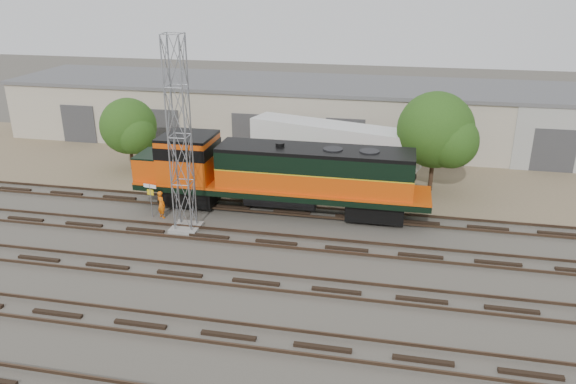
% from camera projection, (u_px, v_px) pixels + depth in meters
% --- Properties ---
extents(ground, '(140.00, 140.00, 0.00)m').
position_uv_depth(ground, '(270.00, 256.00, 30.47)').
color(ground, '#47423A').
rests_on(ground, ground).
extents(dirt_strip, '(80.00, 16.00, 0.02)m').
position_uv_depth(dirt_strip, '(315.00, 168.00, 44.15)').
color(dirt_strip, '#726047').
rests_on(dirt_strip, ground).
extents(tracks, '(80.00, 20.40, 0.28)m').
position_uv_depth(tracks, '(256.00, 282.00, 27.70)').
color(tracks, black).
rests_on(tracks, ground).
extents(warehouse, '(58.40, 10.40, 5.30)m').
position_uv_depth(warehouse, '(330.00, 113.00, 50.46)').
color(warehouse, '#B8AD99').
rests_on(warehouse, ground).
extents(locomotive, '(18.73, 3.29, 4.50)m').
position_uv_depth(locomotive, '(275.00, 174.00, 35.22)').
color(locomotive, black).
rests_on(locomotive, tracks).
extents(signal_tower, '(1.67, 1.67, 11.36)m').
position_uv_depth(signal_tower, '(180.00, 140.00, 31.66)').
color(signal_tower, gray).
rests_on(signal_tower, ground).
extents(sign_post, '(0.90, 0.21, 2.22)m').
position_uv_depth(sign_post, '(151.00, 194.00, 34.78)').
color(sign_post, gray).
rests_on(sign_post, ground).
extents(worker, '(0.77, 0.71, 1.77)m').
position_uv_depth(worker, '(161.00, 204.00, 34.93)').
color(worker, orange).
rests_on(worker, ground).
extents(semi_trailer, '(13.09, 6.08, 3.97)m').
position_uv_depth(semi_trailer, '(337.00, 144.00, 41.62)').
color(semi_trailer, silver).
rests_on(semi_trailer, ground).
extents(tree_west, '(4.50, 4.28, 5.60)m').
position_uv_depth(tree_west, '(130.00, 128.00, 42.64)').
color(tree_west, '#382619').
rests_on(tree_west, ground).
extents(tree_mid, '(4.32, 4.11, 4.11)m').
position_uv_depth(tree_mid, '(260.00, 173.00, 37.97)').
color(tree_mid, '#382619').
rests_on(tree_mid, ground).
extents(tree_east, '(5.46, 5.20, 7.02)m').
position_uv_depth(tree_east, '(439.00, 133.00, 37.85)').
color(tree_east, '#382619').
rests_on(tree_east, ground).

